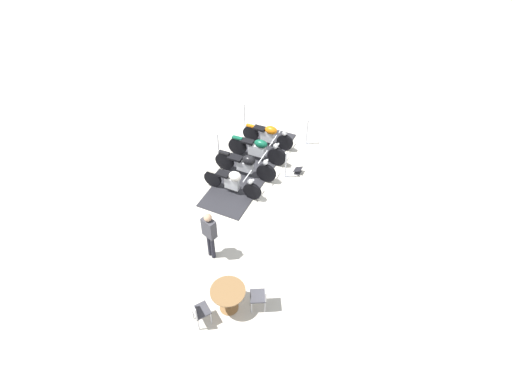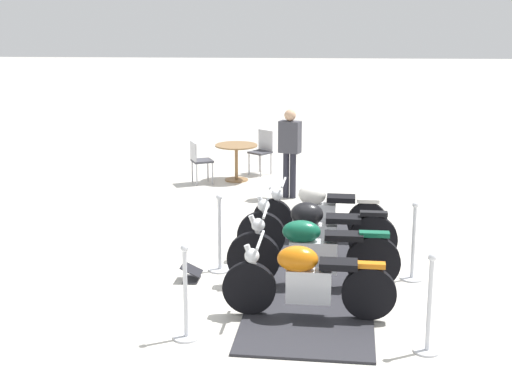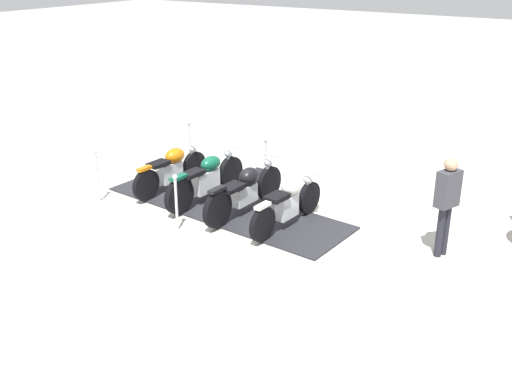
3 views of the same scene
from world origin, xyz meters
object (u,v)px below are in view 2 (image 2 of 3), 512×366
motorcycle_cream (318,210)px  info_placard (192,275)px  motorcycle_black (314,229)px  bystander_person (290,145)px  cafe_chair_near_table (262,149)px  motorcycle_copper (306,279)px  stanchion_right_rear (186,306)px  stanchion_right_mid (220,246)px  cafe_chair_across_table (199,159)px  stanchion_left_mid (413,254)px  stanchion_left_rear (429,318)px  motorcycle_forest (311,251)px  cafe_table (236,153)px

motorcycle_cream → info_placard: bearing=49.7°
motorcycle_black → bystander_person: size_ratio=1.35×
cafe_chair_near_table → motorcycle_copper: bearing=45.4°
stanchion_right_rear → motorcycle_black: bearing=150.1°
stanchion_right_mid → cafe_chair_across_table: bearing=-169.4°
cafe_chair_across_table → bystander_person: bystander_person is taller
stanchion_left_mid → stanchion_left_rear: (2.19, -0.16, 0.03)m
stanchion_left_rear → cafe_chair_across_table: bearing=-155.2°
motorcycle_cream → motorcycle_copper: (2.95, -0.22, -0.00)m
stanchion_left_rear → info_placard: size_ratio=3.42×
motorcycle_cream → stanchion_right_mid: bearing=48.6°
motorcycle_forest → bystander_person: bystander_person is taller
motorcycle_black → motorcycle_cream: bearing=-91.1°
motorcycle_cream → motorcycle_forest: bearing=90.1°
stanchion_left_mid → info_placard: size_ratio=3.34×
stanchion_right_rear → cafe_chair_across_table: stanchion_right_rear is taller
stanchion_right_rear → cafe_table: (-7.61, -0.04, 0.20)m
stanchion_right_mid → cafe_table: bearing=-177.9°
motorcycle_black → cafe_chair_across_table: size_ratio=2.63×
stanchion_left_mid → info_placard: (0.22, -3.01, -0.29)m
motorcycle_cream → bystander_person: (-2.67, -0.47, 0.52)m
cafe_chair_near_table → bystander_person: 2.15m
cafe_chair_across_table → motorcycle_forest: bearing=-92.1°
motorcycle_copper → bystander_person: (-5.63, -0.25, 0.52)m
motorcycle_black → cafe_chair_across_table: bearing=-61.0°
info_placard → cafe_table: (-5.83, 0.15, 0.51)m
stanchion_right_mid → stanchion_right_rear: (2.19, -0.16, 0.02)m
motorcycle_black → stanchion_left_rear: 3.02m
stanchion_left_rear → bystander_person: bearing=-166.3°
motorcycle_cream → motorcycle_copper: motorcycle_copper is taller
stanchion_right_rear → stanchion_left_rear: 2.67m
motorcycle_cream → stanchion_left_rear: bearing=110.3°
stanchion_left_mid → info_placard: stanchion_left_mid is taller
cafe_chair_across_table → cafe_table: bearing=-0.0°
stanchion_left_rear → bystander_person: size_ratio=0.66×
motorcycle_cream → motorcycle_copper: 2.96m
cafe_chair_near_table → motorcycle_forest: bearing=47.0°
motorcycle_cream → motorcycle_black: size_ratio=0.92×
stanchion_left_mid → stanchion_left_rear: 2.19m
motorcycle_black → stanchion_right_mid: stanchion_right_mid is taller
motorcycle_forest → cafe_chair_near_table: bearing=-79.4°
cafe_chair_across_table → motorcycle_copper: bearing=-95.6°
stanchion_left_rear → cafe_table: bearing=-160.9°
motorcycle_copper → cafe_chair_across_table: size_ratio=2.35×
motorcycle_copper → stanchion_left_mid: size_ratio=1.88×
motorcycle_cream → stanchion_right_mid: stanchion_right_mid is taller
motorcycle_black → stanchion_left_rear: bearing=116.0°
bystander_person → motorcycle_copper: bearing=24.0°
stanchion_left_mid → cafe_chair_near_table: (-6.26, -2.34, 0.19)m
motorcycle_forest → stanchion_right_rear: stanchion_right_rear is taller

